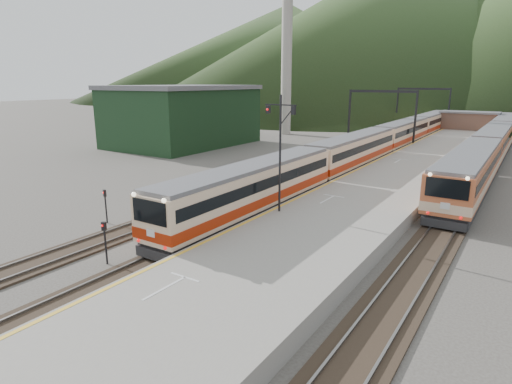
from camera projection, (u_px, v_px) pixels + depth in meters
The scene contains 17 objects.
track_main at pixel (362, 166), 47.08m from camera, with size 2.60×200.00×0.23m.
track_far at pixel (320, 162), 49.72m from camera, with size 2.60×200.00×0.23m.
track_second at pixel (478, 179), 41.00m from camera, with size 2.60×200.00×0.23m.
platform at pixel (410, 171), 42.39m from camera, with size 8.00×100.00×1.00m, color gray.
gantry_near at pixel (382, 108), 59.37m from camera, with size 9.55×0.25×8.00m.
gantry_far at pixel (423, 101), 79.65m from camera, with size 9.55×0.25×8.00m.
warehouse at pixel (183, 115), 62.44m from camera, with size 14.50×20.50×8.60m.
smokestack at pixel (287, 46), 72.81m from camera, with size 1.80×1.80×30.00m, color #9E998E.
station_shed at pixel (469, 120), 74.32m from camera, with size 9.40×4.40×3.10m.
hill_a at pixel (396, 31), 182.39m from camera, with size 180.00×180.00×60.00m, color #304A20.
hill_d at pixel (289, 51), 265.86m from camera, with size 200.00×200.00×55.00m, color #304A20.
main_train at pixel (382, 142), 52.13m from camera, with size 2.76×75.73×3.37m.
second_train at pixel (494, 142), 51.29m from camera, with size 3.04×62.30×3.71m.
signal_mast at pixel (280, 142), 26.44m from camera, with size 2.20×0.25×7.33m.
short_signal_a at pixel (105, 237), 21.62m from camera, with size 0.26×0.23×2.27m.
short_signal_b at pixel (279, 173), 36.75m from camera, with size 0.23×0.17×2.27m.
short_signal_c at pixel (105, 202), 27.98m from camera, with size 0.26×0.23×2.27m.
Camera 1 is at (15.49, -5.17, 9.09)m, focal length 30.00 mm.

